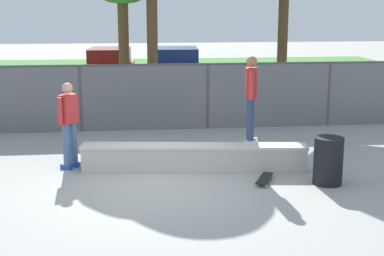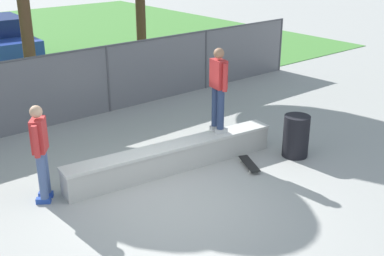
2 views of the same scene
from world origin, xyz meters
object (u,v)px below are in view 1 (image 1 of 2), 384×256
object	(u,v)px
skateboard	(265,179)
car_red	(110,69)
concrete_ledge	(194,158)
trash_bin	(328,161)
skateboarder	(251,96)
bystander	(69,121)
car_blue	(178,68)

from	to	relation	value
skateboard	car_red	size ratio (longest dim) A/B	0.19
skateboard	concrete_ledge	bearing A→B (deg)	144.45
skateboard	trash_bin	distance (m)	1.26
trash_bin	skateboarder	bearing A→B (deg)	139.65
car_red	concrete_ledge	bearing A→B (deg)	-79.82
skateboarder	trash_bin	bearing A→B (deg)	-40.35
skateboarder	skateboard	distance (m)	1.73
skateboarder	bystander	distance (m)	3.81
car_red	trash_bin	xyz separation A→B (m)	(4.54, -12.74, -0.38)
skateboard	car_red	xyz separation A→B (m)	(-3.36, 12.51, 0.77)
skateboarder	skateboard	bearing A→B (deg)	-82.41
trash_bin	bystander	bearing A→B (deg)	162.10
concrete_ledge	car_red	bearing A→B (deg)	100.18
car_red	car_blue	distance (m)	2.76
skateboarder	trash_bin	world-z (taller)	skateboarder
car_blue	bystander	bearing A→B (deg)	-106.32
concrete_ledge	car_red	world-z (taller)	car_red
bystander	trash_bin	bearing A→B (deg)	-17.90
car_blue	trash_bin	world-z (taller)	car_blue
concrete_ledge	car_blue	distance (m)	11.58
skateboarder	trash_bin	xyz separation A→B (m)	(1.30, -1.10, -1.11)
concrete_ledge	bystander	bearing A→B (deg)	169.40
bystander	skateboard	bearing A→B (deg)	-19.92
skateboarder	car_blue	size ratio (longest dim) A/B	0.42
skateboarder	bystander	world-z (taller)	skateboarder
trash_bin	car_red	bearing A→B (deg)	109.60
car_blue	skateboarder	bearing A→B (deg)	-87.58
car_red	car_blue	bearing A→B (deg)	-1.07
car_red	bystander	size ratio (longest dim) A/B	2.36
car_red	bystander	bearing A→B (deg)	-92.50
trash_bin	concrete_ledge	bearing A→B (deg)	155.06
skateboard	car_blue	distance (m)	12.50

